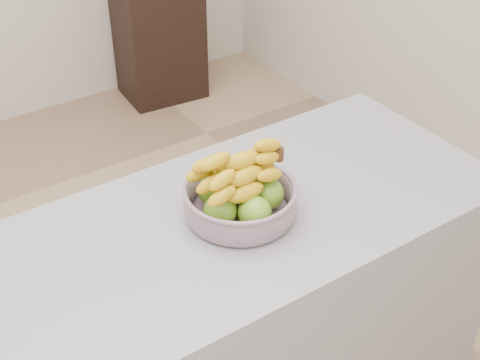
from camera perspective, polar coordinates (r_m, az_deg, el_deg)
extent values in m
cube|color=black|center=(3.92, -6.96, 12.55)|extent=(0.47, 0.39, 0.80)
cylinder|color=#969EB4|center=(1.60, 0.00, -2.78)|extent=(0.23, 0.23, 0.01)
torus|color=#969EB4|center=(1.56, 0.00, -0.79)|extent=(0.27, 0.27, 0.01)
sphere|color=#558717|center=(1.53, 1.26, -2.79)|extent=(0.08, 0.08, 0.08)
sphere|color=#558717|center=(1.58, 2.39, -1.18)|extent=(0.08, 0.08, 0.08)
sphere|color=#558717|center=(1.63, 0.25, -0.08)|extent=(0.08, 0.08, 0.08)
sphere|color=#558717|center=(1.59, -2.21, -0.89)|extent=(0.08, 0.08, 0.08)
sphere|color=#558717|center=(1.53, -1.69, -2.60)|extent=(0.08, 0.08, 0.08)
ellipsoid|color=yellow|center=(1.51, 0.52, -1.07)|extent=(0.17, 0.05, 0.04)
ellipsoid|color=yellow|center=(1.54, -0.29, -0.25)|extent=(0.17, 0.05, 0.04)
ellipsoid|color=yellow|center=(1.57, -1.07, 0.54)|extent=(0.18, 0.07, 0.04)
ellipsoid|color=yellow|center=(1.51, 0.44, 0.35)|extent=(0.17, 0.06, 0.04)
ellipsoid|color=yellow|center=(1.54, -0.43, 1.21)|extent=(0.18, 0.08, 0.04)
ellipsoid|color=yellow|center=(1.51, 0.18, 1.69)|extent=(0.17, 0.05, 0.04)
cylinder|color=#3F2714|center=(1.57, 3.28, 2.23)|extent=(0.03, 0.03, 0.03)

